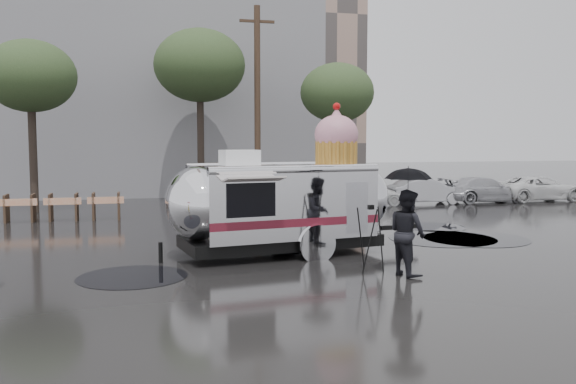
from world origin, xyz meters
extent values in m
plane|color=black|center=(0.00, 0.00, 0.00)|extent=(120.00, 120.00, 0.00)
cylinder|color=black|center=(6.94, 2.64, 0.01)|extent=(3.14, 3.14, 0.01)
cylinder|color=black|center=(6.80, 5.19, 0.01)|extent=(2.31, 2.31, 0.01)
cylinder|color=black|center=(3.97, 5.68, 0.01)|extent=(2.39, 2.39, 0.01)
cylinder|color=black|center=(1.16, 3.05, 0.01)|extent=(2.76, 2.76, 0.01)
cylinder|color=black|center=(5.98, 2.91, 0.01)|extent=(3.20, 3.20, 0.01)
cylinder|color=black|center=(-3.06, -0.12, 0.01)|extent=(2.38, 2.38, 0.01)
cube|color=slate|center=(-4.00, 24.00, 6.50)|extent=(22.00, 12.00, 13.00)
cylinder|color=#473323|center=(2.50, 14.00, 4.50)|extent=(0.28, 0.28, 9.00)
cube|color=#473323|center=(2.50, 14.00, 8.30)|extent=(1.60, 0.12, 0.12)
cylinder|color=#382D26|center=(-7.00, 13.00, 2.93)|extent=(0.32, 0.32, 5.85)
ellipsoid|color=#29401E|center=(-7.00, 13.00, 5.52)|extent=(3.64, 3.64, 2.86)
cylinder|color=#382D26|center=(0.00, 15.00, 3.38)|extent=(0.32, 0.32, 6.75)
ellipsoid|color=#29401E|center=(0.00, 15.00, 6.38)|extent=(4.20, 4.20, 3.30)
cylinder|color=#382D26|center=(6.00, 13.00, 2.70)|extent=(0.32, 0.32, 5.40)
ellipsoid|color=#29401E|center=(6.00, 13.00, 5.10)|extent=(3.36, 3.36, 2.64)
cube|color=#473323|center=(-7.50, 10.00, 0.50)|extent=(0.08, 0.80, 1.00)
cube|color=#473323|center=(-6.60, 10.00, 0.50)|extent=(0.08, 0.80, 1.00)
cube|color=#E5590C|center=(-7.05, 9.62, 0.75)|extent=(1.30, 0.04, 0.25)
cube|color=#473323|center=(-6.00, 10.00, 0.50)|extent=(0.08, 0.80, 1.00)
cube|color=#473323|center=(-5.10, 10.00, 0.50)|extent=(0.08, 0.80, 1.00)
cube|color=#E5590C|center=(-5.55, 9.62, 0.75)|extent=(1.30, 0.04, 0.25)
cube|color=#473323|center=(-4.50, 10.00, 0.50)|extent=(0.08, 0.80, 1.00)
cube|color=#473323|center=(-3.60, 10.00, 0.50)|extent=(0.08, 0.80, 1.00)
cube|color=#E5590C|center=(-4.05, 9.62, 0.75)|extent=(1.30, 0.04, 0.25)
imported|color=silver|center=(7.00, 12.00, 0.70)|extent=(4.00, 1.80, 1.40)
imported|color=#B2B2B7|center=(10.00, 12.00, 0.70)|extent=(4.00, 1.80, 1.40)
imported|color=#B2B2B7|center=(13.00, 12.00, 0.72)|extent=(4.20, 1.80, 1.44)
imported|color=silver|center=(16.00, 12.00, 0.75)|extent=(4.40, 1.90, 1.50)
cube|color=silver|center=(0.70, 1.74, 1.41)|extent=(4.74, 2.97, 1.82)
ellipsoid|color=silver|center=(2.89, 2.08, 1.41)|extent=(1.85, 2.52, 1.82)
ellipsoid|color=silver|center=(-1.50, 1.41, 1.41)|extent=(1.85, 2.52, 1.82)
cube|color=black|center=(0.70, 1.74, 0.35)|extent=(5.29, 2.76, 0.30)
cylinder|color=black|center=(1.35, 0.79, 0.35)|extent=(0.73, 0.33, 0.71)
cylinder|color=black|center=(1.04, 2.85, 0.35)|extent=(0.73, 0.33, 0.71)
cylinder|color=silver|center=(1.37, 0.65, 0.40)|extent=(0.97, 0.25, 0.97)
cube|color=black|center=(4.29, 2.29, 0.50)|extent=(1.22, 0.30, 0.12)
sphere|color=silver|center=(4.89, 2.38, 0.56)|extent=(0.18, 0.18, 0.16)
cylinder|color=black|center=(-2.40, 1.27, 0.25)|extent=(0.12, 0.12, 0.50)
cube|color=maroon|center=(0.87, 0.60, 0.96)|extent=(4.40, 0.70, 0.20)
cube|color=maroon|center=(0.52, 2.88, 0.96)|extent=(4.40, 0.70, 0.20)
cube|color=black|center=(-0.33, 0.40, 1.56)|extent=(1.20, 0.21, 0.81)
cube|color=beige|center=(-0.29, 0.16, 2.07)|extent=(1.47, 0.71, 0.14)
cube|color=silver|center=(2.47, 0.83, 1.26)|extent=(0.60, 0.12, 1.31)
cube|color=white|center=(-0.40, 1.57, 2.52)|extent=(1.00, 0.79, 0.38)
cylinder|color=#C48936|center=(2.29, 1.99, 2.62)|extent=(1.20, 1.20, 0.61)
ellipsoid|color=#D293A1|center=(2.29, 1.99, 3.11)|extent=(1.33, 1.33, 1.05)
cone|color=#D293A1|center=(2.29, 1.99, 3.63)|extent=(0.58, 0.58, 0.40)
sphere|color=red|center=(2.29, 1.99, 3.86)|extent=(0.23, 0.23, 0.20)
imported|color=black|center=(2.81, -1.39, 0.95)|extent=(0.69, 1.00, 1.90)
imported|color=black|center=(2.81, -1.39, 1.98)|extent=(1.25, 1.25, 0.85)
cylinder|color=black|center=(2.81, -1.39, 0.83)|extent=(0.02, 0.02, 1.65)
cylinder|color=black|center=(2.42, -0.83, 0.72)|extent=(0.06, 0.34, 1.46)
cylinder|color=black|center=(2.02, -0.64, 0.72)|extent=(0.28, 0.21, 1.47)
cylinder|color=black|center=(2.06, -1.09, 0.72)|extent=(0.31, 0.16, 1.46)
cube|color=black|center=(2.17, -0.85, 1.47)|extent=(0.13, 0.11, 0.10)
camera|label=1|loc=(-2.91, -13.57, 2.98)|focal=38.00mm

